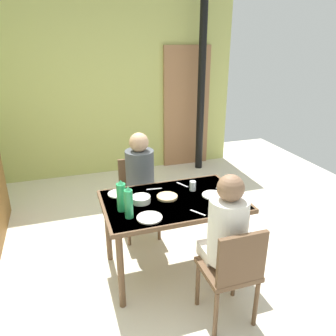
{
  "coord_description": "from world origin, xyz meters",
  "views": [
    {
      "loc": [
        -0.67,
        -2.57,
        2.13
      ],
      "look_at": [
        0.21,
        0.11,
        1.0
      ],
      "focal_mm": 35.52,
      "sensor_mm": 36.0,
      "label": 1
    }
  ],
  "objects_px": {
    "person_far_diner": "(140,173)",
    "water_bottle_green_near": "(121,196)",
    "chair_near_diner": "(233,270)",
    "water_bottle_green_far": "(129,203)",
    "serving_bowl_center": "(141,199)",
    "chair_far_diner": "(138,192)",
    "dining_table": "(173,208)",
    "person_near_diner": "(227,228)"
  },
  "relations": [
    {
      "from": "dining_table",
      "to": "chair_near_diner",
      "type": "relative_size",
      "value": 1.46
    },
    {
      "from": "water_bottle_green_near",
      "to": "dining_table",
      "type": "bearing_deg",
      "value": 5.91
    },
    {
      "from": "chair_far_diner",
      "to": "person_far_diner",
      "type": "distance_m",
      "value": 0.31
    },
    {
      "from": "chair_near_diner",
      "to": "water_bottle_green_near",
      "type": "bearing_deg",
      "value": 134.09
    },
    {
      "from": "chair_near_diner",
      "to": "water_bottle_green_far",
      "type": "height_order",
      "value": "water_bottle_green_far"
    },
    {
      "from": "chair_far_diner",
      "to": "serving_bowl_center",
      "type": "height_order",
      "value": "chair_far_diner"
    },
    {
      "from": "chair_far_diner",
      "to": "person_near_diner",
      "type": "xyz_separation_m",
      "value": [
        0.36,
        -1.38,
        0.28
      ]
    },
    {
      "from": "chair_far_diner",
      "to": "person_near_diner",
      "type": "height_order",
      "value": "person_near_diner"
    },
    {
      "from": "person_far_diner",
      "to": "serving_bowl_center",
      "type": "distance_m",
      "value": 0.59
    },
    {
      "from": "person_far_diner",
      "to": "dining_table",
      "type": "bearing_deg",
      "value": 103.73
    },
    {
      "from": "chair_far_diner",
      "to": "water_bottle_green_far",
      "type": "distance_m",
      "value": 1.06
    },
    {
      "from": "person_near_diner",
      "to": "serving_bowl_center",
      "type": "xyz_separation_m",
      "value": [
        -0.5,
        0.67,
        -0.0
      ]
    },
    {
      "from": "person_near_diner",
      "to": "water_bottle_green_near",
      "type": "relative_size",
      "value": 2.76
    },
    {
      "from": "chair_near_diner",
      "to": "chair_far_diner",
      "type": "height_order",
      "value": "same"
    },
    {
      "from": "water_bottle_green_far",
      "to": "serving_bowl_center",
      "type": "relative_size",
      "value": 1.64
    },
    {
      "from": "dining_table",
      "to": "water_bottle_green_far",
      "type": "height_order",
      "value": "water_bottle_green_far"
    },
    {
      "from": "chair_far_diner",
      "to": "water_bottle_green_near",
      "type": "xyz_separation_m",
      "value": [
        -0.32,
        -0.81,
        0.39
      ]
    },
    {
      "from": "chair_near_diner",
      "to": "person_near_diner",
      "type": "height_order",
      "value": "person_near_diner"
    },
    {
      "from": "water_bottle_green_far",
      "to": "chair_near_diner",
      "type": "bearing_deg",
      "value": -41.16
    },
    {
      "from": "dining_table",
      "to": "serving_bowl_center",
      "type": "xyz_separation_m",
      "value": [
        -0.29,
        0.04,
        0.11
      ]
    },
    {
      "from": "dining_table",
      "to": "chair_far_diner",
      "type": "bearing_deg",
      "value": 101.34
    },
    {
      "from": "water_bottle_green_near",
      "to": "serving_bowl_center",
      "type": "distance_m",
      "value": 0.23
    },
    {
      "from": "chair_near_diner",
      "to": "person_far_diner",
      "type": "relative_size",
      "value": 1.13
    },
    {
      "from": "person_near_diner",
      "to": "person_far_diner",
      "type": "xyz_separation_m",
      "value": [
        -0.36,
        1.24,
        0.0
      ]
    },
    {
      "from": "dining_table",
      "to": "chair_near_diner",
      "type": "distance_m",
      "value": 0.81
    },
    {
      "from": "dining_table",
      "to": "chair_far_diner",
      "type": "distance_m",
      "value": 0.79
    },
    {
      "from": "dining_table",
      "to": "serving_bowl_center",
      "type": "height_order",
      "value": "serving_bowl_center"
    },
    {
      "from": "chair_far_diner",
      "to": "water_bottle_green_near",
      "type": "distance_m",
      "value": 0.95
    },
    {
      "from": "person_near_diner",
      "to": "water_bottle_green_far",
      "type": "distance_m",
      "value": 0.79
    },
    {
      "from": "person_far_diner",
      "to": "serving_bowl_center",
      "type": "relative_size",
      "value": 4.53
    },
    {
      "from": "chair_far_diner",
      "to": "serving_bowl_center",
      "type": "relative_size",
      "value": 5.12
    },
    {
      "from": "water_bottle_green_near",
      "to": "water_bottle_green_far",
      "type": "height_order",
      "value": "same"
    },
    {
      "from": "person_near_diner",
      "to": "serving_bowl_center",
      "type": "height_order",
      "value": "person_near_diner"
    },
    {
      "from": "water_bottle_green_far",
      "to": "serving_bowl_center",
      "type": "bearing_deg",
      "value": 56.22
    },
    {
      "from": "person_far_diner",
      "to": "water_bottle_green_near",
      "type": "relative_size",
      "value": 2.76
    },
    {
      "from": "water_bottle_green_far",
      "to": "water_bottle_green_near",
      "type": "bearing_deg",
      "value": 103.56
    },
    {
      "from": "water_bottle_green_near",
      "to": "chair_far_diner",
      "type": "bearing_deg",
      "value": 68.13
    },
    {
      "from": "dining_table",
      "to": "person_near_diner",
      "type": "distance_m",
      "value": 0.67
    },
    {
      "from": "chair_near_diner",
      "to": "person_far_diner",
      "type": "bearing_deg",
      "value": 104.72
    },
    {
      "from": "person_far_diner",
      "to": "water_bottle_green_near",
      "type": "distance_m",
      "value": 0.75
    },
    {
      "from": "dining_table",
      "to": "serving_bowl_center",
      "type": "distance_m",
      "value": 0.31
    },
    {
      "from": "serving_bowl_center",
      "to": "chair_near_diner",
      "type": "bearing_deg",
      "value": -58.14
    }
  ]
}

